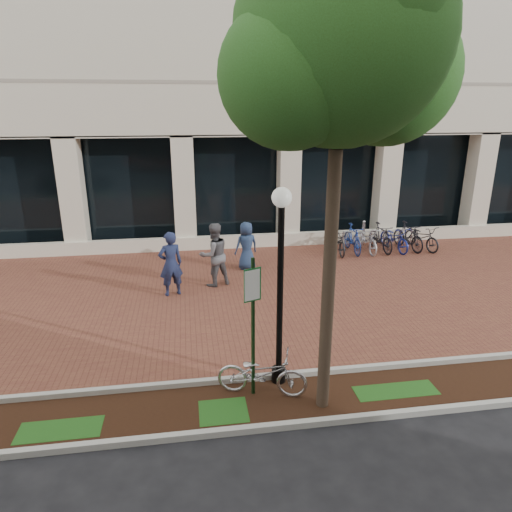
{
  "coord_description": "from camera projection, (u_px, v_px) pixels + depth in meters",
  "views": [
    {
      "loc": [
        -1.91,
        -12.29,
        5.22
      ],
      "look_at": [
        -0.15,
        -0.8,
        1.39
      ],
      "focal_mm": 32.0,
      "sensor_mm": 36.0,
      "label": 1
    }
  ],
  "objects": [
    {
      "name": "ground",
      "position": [
        257.0,
        292.0,
        13.45
      ],
      "size": [
        120.0,
        120.0,
        0.0
      ],
      "primitive_type": "plane",
      "color": "black",
      "rests_on": "ground"
    },
    {
      "name": "brick_plaza",
      "position": [
        257.0,
        292.0,
        13.44
      ],
      "size": [
        40.0,
        9.0,
        0.01
      ],
      "primitive_type": "cube",
      "color": "brown",
      "rests_on": "ground"
    },
    {
      "name": "planting_strip",
      "position": [
        300.0,
        399.0,
        8.52
      ],
      "size": [
        40.0,
        1.5,
        0.01
      ],
      "primitive_type": "cube",
      "color": "black",
      "rests_on": "ground"
    },
    {
      "name": "curb_plaza_side",
      "position": [
        291.0,
        374.0,
        9.2
      ],
      "size": [
        40.0,
        0.12,
        0.12
      ],
      "primitive_type": "cube",
      "color": "#AAAAA1",
      "rests_on": "ground"
    },
    {
      "name": "curb_street_side",
      "position": [
        311.0,
        423.0,
        7.79
      ],
      "size": [
        40.0,
        0.12,
        0.12
      ],
      "primitive_type": "cube",
      "color": "#AAAAA1",
      "rests_on": "ground"
    },
    {
      "name": "parking_sign",
      "position": [
        253.0,
        312.0,
        8.14
      ],
      "size": [
        0.34,
        0.07,
        2.74
      ],
      "rotation": [
        0.0,
        0.0,
        0.37
      ],
      "color": "#133516",
      "rests_on": "ground"
    },
    {
      "name": "lamppost",
      "position": [
        280.0,
        278.0,
        8.4
      ],
      "size": [
        0.36,
        0.36,
        3.88
      ],
      "color": "black",
      "rests_on": "ground"
    },
    {
      "name": "street_tree",
      "position": [
        344.0,
        52.0,
        6.54
      ],
      "size": [
        3.76,
        3.13,
        7.73
      ],
      "color": "#49372A",
      "rests_on": "ground"
    },
    {
      "name": "locked_bicycle",
      "position": [
        262.0,
        373.0,
        8.55
      ],
      "size": [
        1.81,
        1.08,
        0.9
      ],
      "primitive_type": "imported",
      "rotation": [
        0.0,
        0.0,
        1.27
      ],
      "color": "silver",
      "rests_on": "ground"
    },
    {
      "name": "pedestrian_left",
      "position": [
        171.0,
        264.0,
        12.95
      ],
      "size": [
        0.8,
        0.64,
        1.9
      ],
      "primitive_type": "imported",
      "rotation": [
        0.0,
        0.0,
        3.45
      ],
      "color": "#1D2549",
      "rests_on": "ground"
    },
    {
      "name": "pedestrian_mid",
      "position": [
        214.0,
        255.0,
        13.68
      ],
      "size": [
        1.15,
        1.04,
        1.94
      ],
      "primitive_type": "imported",
      "rotation": [
        0.0,
        0.0,
        3.54
      ],
      "color": "#5D5C61",
      "rests_on": "ground"
    },
    {
      "name": "pedestrian_right",
      "position": [
        246.0,
        246.0,
        15.13
      ],
      "size": [
        0.9,
        0.72,
        1.61
      ],
      "primitive_type": "imported",
      "rotation": [
        0.0,
        0.0,
        3.43
      ],
      "color": "navy",
      "rests_on": "ground"
    },
    {
      "name": "bollard",
      "position": [
        363.0,
        233.0,
        17.73
      ],
      "size": [
        0.12,
        0.12,
        1.03
      ],
      "color": "#ADAEB2",
      "rests_on": "ground"
    },
    {
      "name": "bike_rack_cluster",
      "position": [
        381.0,
        238.0,
        17.11
      ],
      "size": [
        4.2,
        1.9,
        1.05
      ],
      "rotation": [
        0.0,
        0.0,
        0.05
      ],
      "color": "black",
      "rests_on": "ground"
    }
  ]
}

